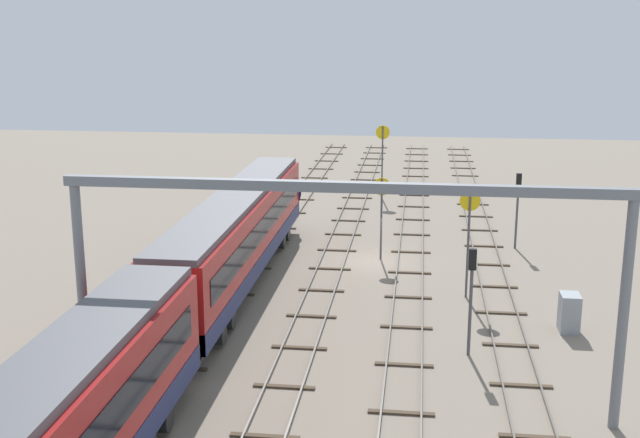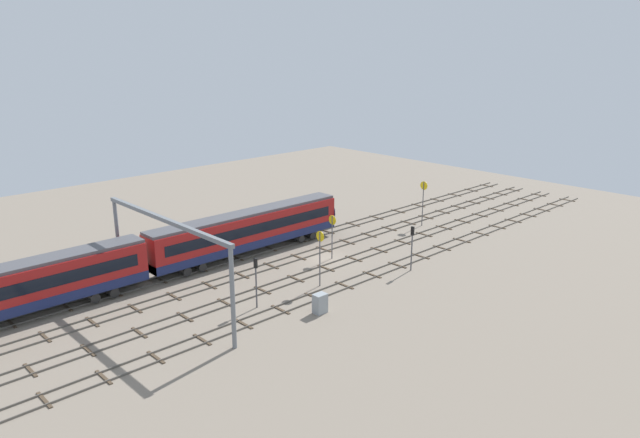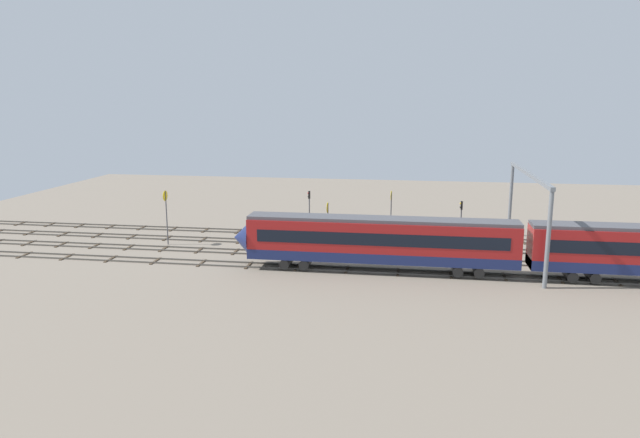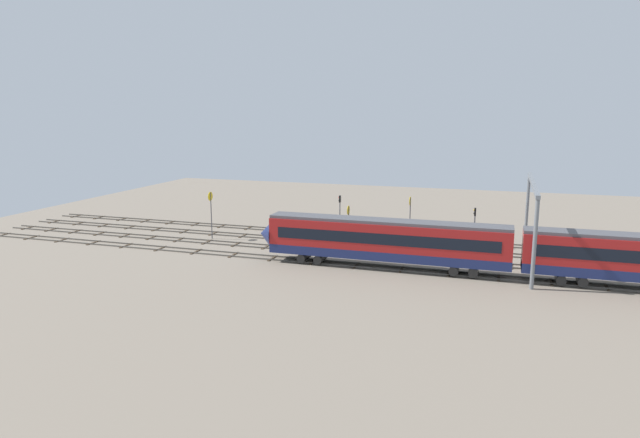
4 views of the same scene
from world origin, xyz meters
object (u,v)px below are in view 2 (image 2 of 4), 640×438
object	(u,v)px
overhead_gantry	(166,240)
speed_sign_far_trackside	(423,196)
train	(150,257)
relay_cabinet	(320,303)
speed_sign_near_foreground	(332,230)
speed_sign_mid_trackside	(320,250)
signal_light_trackside_approach	(256,275)
signal_light_trackside_departure	(412,242)

from	to	relation	value
overhead_gantry	speed_sign_far_trackside	size ratio (longest dim) A/B	3.35
train	overhead_gantry	world-z (taller)	overhead_gantry
relay_cabinet	speed_sign_near_foreground	bearing A→B (deg)	40.92
train	speed_sign_near_foreground	world-z (taller)	train
speed_sign_mid_trackside	speed_sign_far_trackside	bearing A→B (deg)	13.22
speed_sign_near_foreground	speed_sign_mid_trackside	bearing A→B (deg)	-143.31
signal_light_trackside_approach	relay_cabinet	bearing A→B (deg)	-54.64
signal_light_trackside_approach	train	bearing A→B (deg)	108.26
speed_sign_near_foreground	relay_cabinet	xyz separation A→B (m)	(-10.47, -9.08, -2.42)
speed_sign_near_foreground	speed_sign_mid_trackside	xyz separation A→B (m)	(-6.30, -4.69, 0.37)
speed_sign_far_trackside	relay_cabinet	distance (m)	29.56
speed_sign_mid_trackside	signal_light_trackside_departure	size ratio (longest dim) A/B	1.17
speed_sign_near_foreground	speed_sign_far_trackside	bearing A→B (deg)	2.76
train	speed_sign_far_trackside	bearing A→B (deg)	-10.51
overhead_gantry	speed_sign_far_trackside	xyz separation A→B (m)	(36.75, 0.42, -2.53)
speed_sign_mid_trackside	speed_sign_far_trackside	world-z (taller)	speed_sign_far_trackside
speed_sign_far_trackside	relay_cabinet	size ratio (longest dim) A/B	3.33
speed_sign_near_foreground	signal_light_trackside_departure	size ratio (longest dim) A/B	1.03
speed_sign_near_foreground	speed_sign_far_trackside	world-z (taller)	speed_sign_far_trackside
train	overhead_gantry	distance (m)	8.08
signal_light_trackside_approach	signal_light_trackside_departure	size ratio (longest dim) A/B	0.98
speed_sign_mid_trackside	signal_light_trackside_approach	xyz separation A→B (m)	(-7.48, 0.26, -0.62)
speed_sign_far_trackside	train	bearing A→B (deg)	169.49
speed_sign_far_trackside	speed_sign_near_foreground	bearing A→B (deg)	-177.24
speed_sign_far_trackside	signal_light_trackside_departure	distance (m)	16.53
speed_sign_mid_trackside	signal_light_trackside_departure	world-z (taller)	speed_sign_mid_trackside
speed_sign_far_trackside	signal_light_trackside_approach	xyz separation A→B (m)	(-30.99, -5.26, -0.87)
signal_light_trackside_approach	overhead_gantry	bearing A→B (deg)	139.99
speed_sign_near_foreground	speed_sign_far_trackside	distance (m)	17.24
train	speed_sign_far_trackside	world-z (taller)	speed_sign_far_trackside
speed_sign_mid_trackside	relay_cabinet	bearing A→B (deg)	-133.60
train	signal_light_trackside_departure	size ratio (longest dim) A/B	10.63
train	relay_cabinet	bearing A→B (deg)	-66.36
overhead_gantry	signal_light_trackside_departure	bearing A→B (deg)	-20.55
speed_sign_far_trackside	relay_cabinet	bearing A→B (deg)	-160.31
signal_light_trackside_departure	speed_sign_far_trackside	bearing A→B (deg)	33.10
overhead_gantry	relay_cabinet	bearing A→B (deg)	-46.32
speed_sign_mid_trackside	speed_sign_near_foreground	bearing A→B (deg)	36.69
overhead_gantry	signal_light_trackside_approach	distance (m)	8.25
train	speed_sign_near_foreground	bearing A→B (deg)	-22.47
signal_light_trackside_departure	relay_cabinet	bearing A→B (deg)	-176.31
train	signal_light_trackside_departure	world-z (taller)	train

